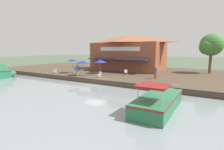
{
  "coord_description": "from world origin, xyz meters",
  "views": [
    {
      "loc": [
        18.13,
        13.41,
        4.51
      ],
      "look_at": [
        -1.0,
        1.88,
        1.3
      ],
      "focal_mm": 28.0,
      "sensor_mm": 36.0,
      "label": 1
    }
  ],
  "objects_px": {
    "waterfront_restaurant": "(128,52)",
    "cafe_chair_beside_entrance": "(126,72)",
    "cafe_chair_facing_river": "(55,71)",
    "motorboat_nearest_quay": "(161,100)",
    "tree_behind_restaurant": "(211,45)",
    "cafe_chair_far_corner_seat": "(81,72)",
    "patio_umbrella_far_corner": "(83,62)",
    "patio_umbrella_mid_patio_right": "(100,61)",
    "cafe_chair_back_row_seat": "(100,74)",
    "person_at_quay_edge": "(155,71)",
    "person_mid_patio": "(77,69)",
    "patio_umbrella_by_entrance": "(72,60)"
  },
  "relations": [
    {
      "from": "patio_umbrella_far_corner",
      "to": "motorboat_nearest_quay",
      "type": "bearing_deg",
      "value": 62.74
    },
    {
      "from": "cafe_chair_beside_entrance",
      "to": "tree_behind_restaurant",
      "type": "xyz_separation_m",
      "value": [
        -8.89,
        11.1,
        4.18
      ]
    },
    {
      "from": "patio_umbrella_far_corner",
      "to": "tree_behind_restaurant",
      "type": "xyz_separation_m",
      "value": [
        -12.87,
        16.46,
        2.56
      ]
    },
    {
      "from": "patio_umbrella_far_corner",
      "to": "cafe_chair_far_corner_seat",
      "type": "bearing_deg",
      "value": -119.45
    },
    {
      "from": "waterfront_restaurant",
      "to": "cafe_chair_back_row_seat",
      "type": "distance_m",
      "value": 11.6
    },
    {
      "from": "patio_umbrella_mid_patio_right",
      "to": "cafe_chair_back_row_seat",
      "type": "relative_size",
      "value": 2.76
    },
    {
      "from": "patio_umbrella_far_corner",
      "to": "person_mid_patio",
      "type": "bearing_deg",
      "value": -12.34
    },
    {
      "from": "waterfront_restaurant",
      "to": "cafe_chair_beside_entrance",
      "type": "xyz_separation_m",
      "value": [
        6.8,
        2.92,
        -2.94
      ]
    },
    {
      "from": "cafe_chair_beside_entrance",
      "to": "cafe_chair_far_corner_seat",
      "type": "height_order",
      "value": "same"
    },
    {
      "from": "cafe_chair_facing_river",
      "to": "cafe_chair_far_corner_seat",
      "type": "height_order",
      "value": "same"
    },
    {
      "from": "cafe_chair_far_corner_seat",
      "to": "person_mid_patio",
      "type": "height_order",
      "value": "person_mid_patio"
    },
    {
      "from": "waterfront_restaurant",
      "to": "tree_behind_restaurant",
      "type": "distance_m",
      "value": 14.23
    },
    {
      "from": "patio_umbrella_far_corner",
      "to": "patio_umbrella_by_entrance",
      "type": "xyz_separation_m",
      "value": [
        -1.43,
        -3.57,
        0.11
      ]
    },
    {
      "from": "cafe_chair_back_row_seat",
      "to": "motorboat_nearest_quay",
      "type": "bearing_deg",
      "value": 57.31
    },
    {
      "from": "patio_umbrella_by_entrance",
      "to": "cafe_chair_back_row_seat",
      "type": "bearing_deg",
      "value": 75.29
    },
    {
      "from": "person_at_quay_edge",
      "to": "cafe_chair_far_corner_seat",
      "type": "bearing_deg",
      "value": -78.28
    },
    {
      "from": "waterfront_restaurant",
      "to": "cafe_chair_far_corner_seat",
      "type": "distance_m",
      "value": 11.25
    },
    {
      "from": "waterfront_restaurant",
      "to": "cafe_chair_facing_river",
      "type": "xyz_separation_m",
      "value": [
        11.29,
        -8.13,
        -2.94
      ]
    },
    {
      "from": "cafe_chair_beside_entrance",
      "to": "person_mid_patio",
      "type": "distance_m",
      "value": 7.51
    },
    {
      "from": "person_mid_patio",
      "to": "motorboat_nearest_quay",
      "type": "distance_m",
      "value": 15.56
    },
    {
      "from": "person_mid_patio",
      "to": "tree_behind_restaurant",
      "type": "height_order",
      "value": "tree_behind_restaurant"
    },
    {
      "from": "cafe_chair_facing_river",
      "to": "motorboat_nearest_quay",
      "type": "bearing_deg",
      "value": 71.18
    },
    {
      "from": "patio_umbrella_far_corner",
      "to": "cafe_chair_back_row_seat",
      "type": "height_order",
      "value": "patio_umbrella_far_corner"
    },
    {
      "from": "cafe_chair_far_corner_seat",
      "to": "motorboat_nearest_quay",
      "type": "height_order",
      "value": "motorboat_nearest_quay"
    },
    {
      "from": "cafe_chair_facing_river",
      "to": "cafe_chair_beside_entrance",
      "type": "height_order",
      "value": "same"
    },
    {
      "from": "person_at_quay_edge",
      "to": "motorboat_nearest_quay",
      "type": "xyz_separation_m",
      "value": [
        9.92,
        3.53,
        -1.03
      ]
    },
    {
      "from": "patio_umbrella_mid_patio_right",
      "to": "motorboat_nearest_quay",
      "type": "bearing_deg",
      "value": 51.15
    },
    {
      "from": "patio_umbrella_mid_patio_right",
      "to": "person_mid_patio",
      "type": "distance_m",
      "value": 4.63
    },
    {
      "from": "cafe_chair_back_row_seat",
      "to": "person_mid_patio",
      "type": "distance_m",
      "value": 3.7
    },
    {
      "from": "patio_umbrella_far_corner",
      "to": "cafe_chair_far_corner_seat",
      "type": "distance_m",
      "value": 1.8
    },
    {
      "from": "motorboat_nearest_quay",
      "to": "tree_behind_restaurant",
      "type": "xyz_separation_m",
      "value": [
        -20.09,
        2.44,
        4.6
      ]
    },
    {
      "from": "patio_umbrella_far_corner",
      "to": "motorboat_nearest_quay",
      "type": "xyz_separation_m",
      "value": [
        7.22,
        14.01,
        -2.04
      ]
    },
    {
      "from": "cafe_chair_beside_entrance",
      "to": "patio_umbrella_far_corner",
      "type": "bearing_deg",
      "value": -53.36
    },
    {
      "from": "cafe_chair_far_corner_seat",
      "to": "tree_behind_restaurant",
      "type": "height_order",
      "value": "tree_behind_restaurant"
    },
    {
      "from": "waterfront_restaurant",
      "to": "patio_umbrella_far_corner",
      "type": "bearing_deg",
      "value": -12.73
    },
    {
      "from": "waterfront_restaurant",
      "to": "patio_umbrella_mid_patio_right",
      "type": "height_order",
      "value": "waterfront_restaurant"
    },
    {
      "from": "cafe_chair_far_corner_seat",
      "to": "person_mid_patio",
      "type": "xyz_separation_m",
      "value": [
        1.4,
        0.45,
        0.61
      ]
    },
    {
      "from": "waterfront_restaurant",
      "to": "cafe_chair_beside_entrance",
      "type": "height_order",
      "value": "waterfront_restaurant"
    },
    {
      "from": "patio_umbrella_mid_patio_right",
      "to": "cafe_chair_beside_entrance",
      "type": "relative_size",
      "value": 2.76
    },
    {
      "from": "patio_umbrella_by_entrance",
      "to": "person_mid_patio",
      "type": "xyz_separation_m",
      "value": [
        2.44,
        3.35,
        -1.12
      ]
    },
    {
      "from": "waterfront_restaurant",
      "to": "cafe_chair_far_corner_seat",
      "type": "relative_size",
      "value": 16.39
    },
    {
      "from": "waterfront_restaurant",
      "to": "cafe_chair_back_row_seat",
      "type": "height_order",
      "value": "waterfront_restaurant"
    },
    {
      "from": "cafe_chair_back_row_seat",
      "to": "tree_behind_restaurant",
      "type": "distance_m",
      "value": 19.09
    },
    {
      "from": "patio_umbrella_mid_patio_right",
      "to": "cafe_chair_far_corner_seat",
      "type": "xyz_separation_m",
      "value": [
        3.0,
        -1.53,
        -1.59
      ]
    },
    {
      "from": "cafe_chair_back_row_seat",
      "to": "cafe_chair_far_corner_seat",
      "type": "height_order",
      "value": "same"
    },
    {
      "from": "waterfront_restaurant",
      "to": "cafe_chair_far_corner_seat",
      "type": "xyz_separation_m",
      "value": [
        10.4,
        -3.11,
        -2.94
      ]
    },
    {
      "from": "cafe_chair_far_corner_seat",
      "to": "person_at_quay_edge",
      "type": "relative_size",
      "value": 0.49
    },
    {
      "from": "person_mid_patio",
      "to": "person_at_quay_edge",
      "type": "xyz_separation_m",
      "value": [
        -3.71,
        10.71,
        0.0
      ]
    },
    {
      "from": "waterfront_restaurant",
      "to": "cafe_chair_beside_entrance",
      "type": "distance_m",
      "value": 7.96
    },
    {
      "from": "patio_umbrella_mid_patio_right",
      "to": "cafe_chair_facing_river",
      "type": "distance_m",
      "value": 7.78
    }
  ]
}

